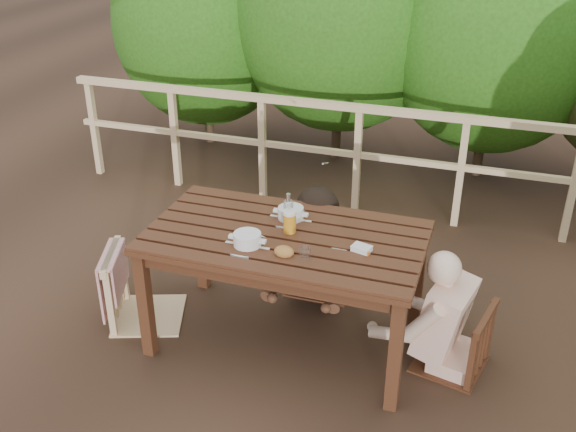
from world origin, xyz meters
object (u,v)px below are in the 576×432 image
(chair_right, at_px, (457,309))
(chair_far, at_px, (322,231))
(diner_right, at_px, (466,280))
(butter_tub, at_px, (362,250))
(beer_glass, at_px, (290,223))
(tumbler, at_px, (305,254))
(bottle, at_px, (288,212))
(soup_near, at_px, (247,240))
(table, at_px, (286,289))
(woman, at_px, (324,205))
(soup_far, at_px, (291,214))
(chair_left, at_px, (143,257))
(bread_roll, at_px, (284,252))

(chair_right, bearing_deg, chair_far, -107.79)
(chair_far, bearing_deg, diner_right, -30.74)
(chair_right, height_order, butter_tub, chair_right)
(chair_right, distance_m, beer_glass, 1.14)
(beer_glass, relative_size, tumbler, 1.97)
(chair_right, xyz_separation_m, tumbler, (-0.87, -0.32, 0.40))
(chair_right, bearing_deg, bottle, -76.62)
(chair_right, xyz_separation_m, soup_near, (-1.24, -0.28, 0.41))
(soup_near, bearing_deg, table, 49.65)
(soup_near, bearing_deg, chair_right, 12.92)
(woman, bearing_deg, diner_right, 148.45)
(soup_far, distance_m, beer_glass, 0.18)
(chair_right, relative_size, diner_right, 0.66)
(woman, distance_m, tumbler, 0.97)
(chair_left, relative_size, soup_far, 3.53)
(woman, xyz_separation_m, soup_near, (-0.22, -0.91, 0.16))
(soup_near, xyz_separation_m, soup_far, (0.14, 0.41, -0.00))
(diner_right, xyz_separation_m, beer_glass, (-1.08, -0.05, 0.23))
(diner_right, bearing_deg, chair_far, 72.94)
(chair_far, relative_size, diner_right, 0.74)
(chair_far, xyz_separation_m, soup_far, (-0.08, -0.48, 0.36))
(woman, bearing_deg, chair_far, 89.24)
(diner_right, bearing_deg, woman, 72.12)
(bottle, height_order, tumbler, bottle)
(woman, relative_size, bread_roll, 11.21)
(chair_far, height_order, chair_right, chair_far)
(soup_far, bearing_deg, bottle, -77.84)
(beer_glass, xyz_separation_m, butter_tub, (0.47, -0.09, -0.06))
(soup_near, xyz_separation_m, beer_glass, (0.19, 0.23, 0.03))
(bottle, relative_size, tumbler, 3.11)
(chair_far, relative_size, bottle, 3.72)
(chair_right, height_order, beer_glass, beer_glass)
(bread_roll, bearing_deg, chair_left, 170.74)
(bottle, bearing_deg, soup_near, -121.01)
(beer_glass, bearing_deg, bread_roll, -78.45)
(soup_far, relative_size, beer_glass, 1.73)
(soup_far, distance_m, bread_roll, 0.46)
(bread_roll, bearing_deg, butter_tub, 23.83)
(chair_right, relative_size, bread_roll, 7.14)
(chair_right, relative_size, soup_near, 3.02)
(chair_left, bearing_deg, beer_glass, -104.11)
(woman, relative_size, diner_right, 1.04)
(diner_right, xyz_separation_m, bottle, (-1.10, -0.01, 0.27))
(soup_far, bearing_deg, woman, 80.63)
(woman, height_order, butter_tub, woman)
(table, height_order, chair_left, chair_left)
(table, relative_size, tumbler, 20.88)
(bottle, height_order, butter_tub, bottle)
(chair_right, distance_m, bottle, 1.18)
(chair_left, distance_m, soup_near, 0.90)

